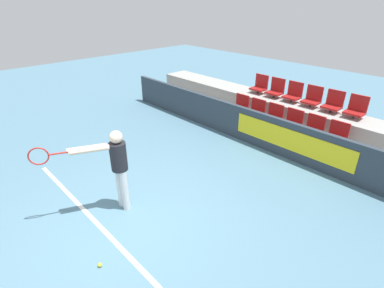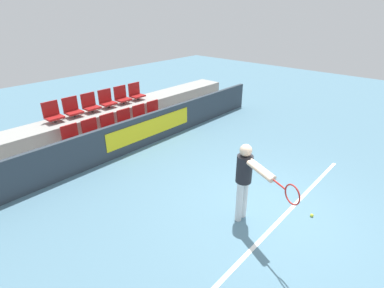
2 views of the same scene
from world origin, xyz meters
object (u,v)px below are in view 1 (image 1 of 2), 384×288
(stadium_chair_4, at_px, (314,128))
(stadium_chair_7, at_px, (276,89))
(stadium_chair_9, at_px, (312,98))
(stadium_chair_11, at_px, (356,109))
(tennis_ball, at_px, (100,265))
(stadium_chair_8, at_px, (293,93))
(stadium_chair_3, at_px, (293,122))
(stadium_chair_5, at_px, (337,135))
(stadium_chair_10, at_px, (333,103))
(stadium_chair_0, at_px, (240,106))
(tennis_player, at_px, (114,163))
(stadium_chair_6, at_px, (260,85))
(stadium_chair_2, at_px, (274,116))
(stadium_chair_1, at_px, (256,111))

(stadium_chair_4, relative_size, stadium_chair_7, 1.00)
(stadium_chair_9, height_order, stadium_chair_11, same)
(stadium_chair_9, xyz_separation_m, tennis_ball, (0.18, -6.67, -1.10))
(stadium_chair_7, xyz_separation_m, stadium_chair_8, (0.58, 0.00, 0.00))
(stadium_chair_3, xyz_separation_m, stadium_chair_4, (0.58, 0.00, 0.00))
(stadium_chair_5, bearing_deg, stadium_chair_10, 122.21)
(stadium_chair_4, height_order, stadium_chair_10, stadium_chair_10)
(stadium_chair_0, distance_m, stadium_chair_8, 1.55)
(stadium_chair_11, relative_size, tennis_ball, 8.59)
(stadium_chair_0, relative_size, stadium_chair_10, 1.00)
(stadium_chair_11, xyz_separation_m, tennis_player, (-1.99, -5.69, -0.14))
(stadium_chair_5, bearing_deg, stadium_chair_7, 158.36)
(stadium_chair_0, relative_size, stadium_chair_6, 1.00)
(stadium_chair_2, relative_size, stadium_chair_6, 1.00)
(stadium_chair_1, relative_size, stadium_chair_4, 1.00)
(stadium_chair_5, distance_m, stadium_chair_6, 3.07)
(stadium_chair_5, xyz_separation_m, stadium_chair_10, (-0.58, 0.92, 0.44))
(stadium_chair_10, bearing_deg, stadium_chair_2, -141.57)
(stadium_chair_0, xyz_separation_m, tennis_player, (0.90, -4.77, 0.31))
(stadium_chair_9, xyz_separation_m, stadium_chair_11, (1.16, 0.00, 0.00))
(stadium_chair_1, bearing_deg, stadium_chair_9, 38.43)
(stadium_chair_8, xyz_separation_m, stadium_chair_11, (1.74, 0.00, 0.00))
(stadium_chair_9, bearing_deg, stadium_chair_11, 0.00)
(stadium_chair_6, relative_size, stadium_chair_11, 1.00)
(stadium_chair_6, bearing_deg, tennis_ball, -73.92)
(stadium_chair_2, relative_size, stadium_chair_5, 1.00)
(stadium_chair_11, bearing_deg, stadium_chair_1, -158.36)
(stadium_chair_9, xyz_separation_m, stadium_chair_10, (0.58, 0.00, 0.00))
(tennis_player, bearing_deg, stadium_chair_9, 106.31)
(stadium_chair_11, bearing_deg, stadium_chair_10, 180.00)
(stadium_chair_1, bearing_deg, stadium_chair_2, 0.00)
(stadium_chair_0, bearing_deg, stadium_chair_4, 0.00)
(stadium_chair_2, distance_m, stadium_chair_3, 0.58)
(stadium_chair_7, relative_size, stadium_chair_8, 1.00)
(stadium_chair_0, height_order, tennis_player, tennis_player)
(stadium_chair_0, distance_m, tennis_ball, 6.09)
(stadium_chair_5, bearing_deg, stadium_chair_11, 90.00)
(stadium_chair_1, height_order, stadium_chair_10, stadium_chair_10)
(stadium_chair_2, bearing_deg, stadium_chair_7, 122.21)
(stadium_chair_5, distance_m, tennis_ball, 5.86)
(stadium_chair_3, distance_m, stadium_chair_11, 1.55)
(stadium_chair_0, relative_size, stadium_chair_8, 1.00)
(stadium_chair_5, distance_m, stadium_chair_9, 1.55)
(stadium_chair_3, relative_size, stadium_chair_8, 1.00)
(stadium_chair_1, bearing_deg, tennis_player, -86.11)
(stadium_chair_0, height_order, stadium_chair_8, stadium_chair_8)
(stadium_chair_2, bearing_deg, stadium_chair_1, 180.00)
(stadium_chair_9, bearing_deg, tennis_ball, -88.43)
(tennis_ball, bearing_deg, stadium_chair_9, 91.57)
(stadium_chair_1, height_order, stadium_chair_9, stadium_chair_9)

